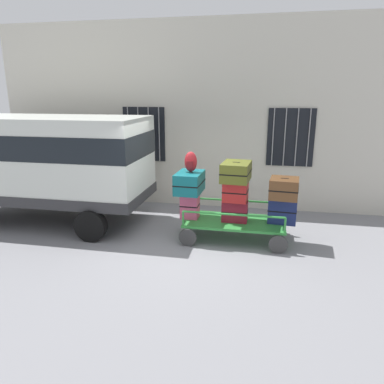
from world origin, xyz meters
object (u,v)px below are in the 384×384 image
at_px(van, 47,158).
at_px(backpack, 191,162).
at_px(luggage_cart, 234,224).
at_px(suitcase_midleft_middle, 236,191).
at_px(suitcase_center_middle, 284,188).
at_px(suitcase_left_bottom, 190,205).
at_px(suitcase_center_bottom, 282,210).
at_px(suitcase_left_middle, 190,182).
at_px(suitcase_midleft_top, 236,172).
at_px(suitcase_midleft_bottom, 235,211).

distance_m(van, backpack, 3.62).
height_order(luggage_cart, suitcase_midleft_middle, suitcase_midleft_middle).
height_order(van, suitcase_center_middle, van).
xyz_separation_m(suitcase_left_bottom, suitcase_center_bottom, (2.00, 0.03, -0.00)).
bearing_deg(suitcase_left_middle, suitcase_left_bottom, 90.00).
relative_size(van, suitcase_midleft_middle, 8.89).
xyz_separation_m(suitcase_left_middle, suitcase_midleft_middle, (1.00, 0.01, -0.14)).
bearing_deg(suitcase_midleft_top, suitcase_center_bottom, 3.33).
height_order(suitcase_left_middle, suitcase_center_middle, suitcase_left_middle).
distance_m(suitcase_left_bottom, suitcase_center_middle, 2.06).
height_order(suitcase_left_bottom, suitcase_midleft_top, suitcase_midleft_top).
height_order(suitcase_midleft_top, suitcase_center_middle, suitcase_midleft_top).
relative_size(suitcase_left_middle, suitcase_center_middle, 1.27).
bearing_deg(suitcase_midleft_bottom, backpack, 178.04).
bearing_deg(suitcase_midleft_middle, suitcase_midleft_top, -90.00).
xyz_separation_m(luggage_cart, suitcase_left_middle, (-1.00, -0.02, 0.89)).
relative_size(suitcase_left_bottom, suitcase_midleft_middle, 1.09).
xyz_separation_m(suitcase_left_bottom, suitcase_midleft_bottom, (1.00, -0.03, -0.07)).
xyz_separation_m(suitcase_center_bottom, suitcase_center_middle, (0.00, -0.06, 0.50)).
bearing_deg(van, luggage_cart, -3.68).
bearing_deg(van, suitcase_left_middle, -5.06).
height_order(van, luggage_cart, van).
distance_m(suitcase_left_middle, suitcase_center_bottom, 2.07).
xyz_separation_m(van, suitcase_center_middle, (5.59, -0.32, -0.38)).
relative_size(luggage_cart, suitcase_left_middle, 2.65).
bearing_deg(suitcase_left_middle, luggage_cart, 1.31).
xyz_separation_m(suitcase_midleft_middle, suitcase_midleft_top, (-0.00, -0.01, 0.42)).
bearing_deg(suitcase_center_bottom, backpack, -179.32).
relative_size(suitcase_left_bottom, suitcase_center_bottom, 0.96).
height_order(suitcase_midleft_middle, suitcase_midleft_top, suitcase_midleft_top).
distance_m(luggage_cart, suitcase_center_middle, 1.32).
xyz_separation_m(luggage_cart, suitcase_left_bottom, (-1.00, 0.01, 0.37)).
bearing_deg(suitcase_midleft_middle, suitcase_left_bottom, 178.92).
height_order(van, suitcase_midleft_bottom, van).
xyz_separation_m(van, suitcase_midleft_middle, (4.59, -0.30, -0.49)).
bearing_deg(backpack, van, 175.54).
distance_m(suitcase_left_bottom, suitcase_midleft_top, 1.29).
distance_m(luggage_cart, suitcase_center_bottom, 1.06).
relative_size(luggage_cart, suitcase_midleft_bottom, 3.99).
xyz_separation_m(suitcase_left_middle, suitcase_midleft_top, (1.00, 0.00, 0.28)).
relative_size(suitcase_midleft_bottom, suitcase_midleft_middle, 1.03).
bearing_deg(luggage_cart, suitcase_midleft_top, -90.00).
distance_m(suitcase_left_bottom, suitcase_left_middle, 0.52).
height_order(suitcase_midleft_middle, backpack, backpack).
bearing_deg(suitcase_midleft_bottom, van, 176.07).
distance_m(luggage_cart, suitcase_midleft_bottom, 0.30).
relative_size(suitcase_midleft_bottom, suitcase_midleft_top, 0.68).
relative_size(suitcase_left_bottom, suitcase_center_middle, 0.89).
bearing_deg(suitcase_left_middle, backpack, 62.10).
height_order(suitcase_left_middle, backpack, backpack).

